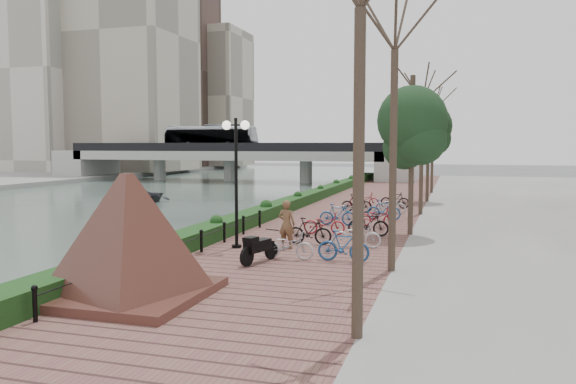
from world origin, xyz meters
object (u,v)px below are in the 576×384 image
at_px(granite_monument, 128,235).
at_px(lamppost, 236,154).
at_px(motorcycle, 259,247).
at_px(boat, 139,197).
at_px(pedestrian, 287,224).

height_order(granite_monument, lamppost, lamppost).
relative_size(motorcycle, boat, 0.35).
relative_size(granite_monument, pedestrian, 3.17).
bearing_deg(motorcycle, granite_monument, -93.38).
xyz_separation_m(pedestrian, boat, (-15.85, 16.03, -0.87)).
distance_m(lamppost, boat, 21.91).
xyz_separation_m(granite_monument, motorcycle, (1.69, 4.69, -1.03)).
bearing_deg(lamppost, pedestrian, 13.05).
distance_m(lamppost, pedestrian, 3.08).
xyz_separation_m(granite_monument, pedestrian, (1.78, 7.31, -0.66)).
bearing_deg(boat, granite_monument, -59.42).
height_order(granite_monument, boat, granite_monument).
bearing_deg(motorcycle, pedestrian, 104.25).
bearing_deg(granite_monument, pedestrian, 76.30).
bearing_deg(motorcycle, lamppost, 143.23).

